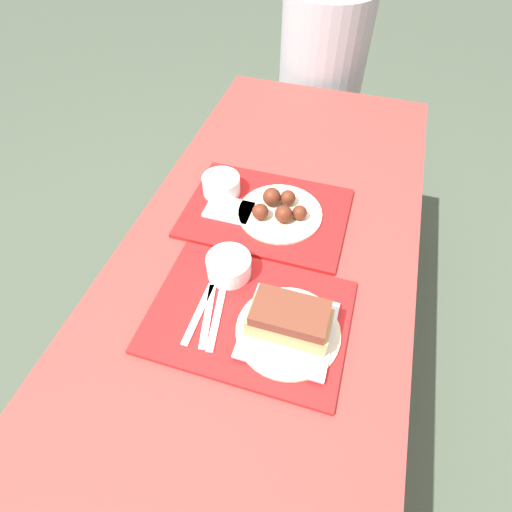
# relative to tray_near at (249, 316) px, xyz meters

# --- Properties ---
(ground_plane) EXTENTS (12.00, 12.00, 0.00)m
(ground_plane) POSITION_rel_tray_near_xyz_m (-0.02, 0.16, -0.75)
(ground_plane) COLOR #424C3D
(picnic_table) EXTENTS (0.77, 1.89, 0.74)m
(picnic_table) POSITION_rel_tray_near_xyz_m (-0.02, 0.16, -0.10)
(picnic_table) COLOR maroon
(picnic_table) RESTS_ON ground_plane
(picnic_bench_far) EXTENTS (0.73, 0.28, 0.48)m
(picnic_bench_far) POSITION_rel_tray_near_xyz_m (-0.02, 1.32, -0.35)
(picnic_bench_far) COLOR maroon
(picnic_bench_far) RESTS_ON ground_plane
(tray_near) EXTENTS (0.45, 0.33, 0.01)m
(tray_near) POSITION_rel_tray_near_xyz_m (0.00, 0.00, 0.00)
(tray_near) COLOR red
(tray_near) RESTS_ON picnic_table
(tray_far) EXTENTS (0.45, 0.33, 0.01)m
(tray_far) POSITION_rel_tray_near_xyz_m (-0.06, 0.34, 0.00)
(tray_far) COLOR red
(tray_far) RESTS_ON picnic_table
(bowl_coleslaw_near) EXTENTS (0.11, 0.11, 0.05)m
(bowl_coleslaw_near) POSITION_rel_tray_near_xyz_m (-0.08, 0.10, 0.04)
(bowl_coleslaw_near) COLOR silver
(bowl_coleslaw_near) RESTS_ON tray_near
(brisket_sandwich_plate) EXTENTS (0.23, 0.23, 0.09)m
(brisket_sandwich_plate) POSITION_rel_tray_near_xyz_m (0.10, -0.02, 0.04)
(brisket_sandwich_plate) COLOR beige
(brisket_sandwich_plate) RESTS_ON tray_near
(plastic_fork_near) EXTENTS (0.05, 0.17, 0.00)m
(plastic_fork_near) POSITION_rel_tray_near_xyz_m (-0.09, -0.03, 0.01)
(plastic_fork_near) COLOR white
(plastic_fork_near) RESTS_ON tray_near
(plastic_knife_near) EXTENTS (0.04, 0.17, 0.00)m
(plastic_knife_near) POSITION_rel_tray_near_xyz_m (-0.07, -0.03, 0.01)
(plastic_knife_near) COLOR white
(plastic_knife_near) RESTS_ON tray_near
(plastic_spoon_near) EXTENTS (0.02, 0.17, 0.00)m
(plastic_spoon_near) POSITION_rel_tray_near_xyz_m (-0.11, -0.03, 0.01)
(plastic_spoon_near) COLOR white
(plastic_spoon_near) RESTS_ON tray_near
(condiment_packet) EXTENTS (0.04, 0.03, 0.01)m
(condiment_packet) POSITION_rel_tray_near_xyz_m (0.02, 0.07, 0.01)
(condiment_packet) COLOR #A59E93
(condiment_packet) RESTS_ON tray_near
(bowl_coleslaw_far) EXTENTS (0.11, 0.11, 0.05)m
(bowl_coleslaw_far) POSITION_rel_tray_near_xyz_m (-0.20, 0.38, 0.04)
(bowl_coleslaw_far) COLOR silver
(bowl_coleslaw_far) RESTS_ON tray_far
(wings_plate_far) EXTENTS (0.24, 0.24, 0.06)m
(wings_plate_far) POSITION_rel_tray_near_xyz_m (-0.02, 0.34, 0.02)
(wings_plate_far) COLOR beige
(wings_plate_far) RESTS_ON tray_far
(napkin_far) EXTENTS (0.13, 0.09, 0.01)m
(napkin_far) POSITION_rel_tray_near_xyz_m (-0.16, 0.31, 0.01)
(napkin_far) COLOR white
(napkin_far) RESTS_ON tray_far
(person_seated_across) EXTENTS (0.37, 0.37, 0.76)m
(person_seated_across) POSITION_rel_tray_near_xyz_m (-0.08, 1.32, 0.05)
(person_seated_across) COLOR #9E9EA3
(person_seated_across) RESTS_ON picnic_bench_far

